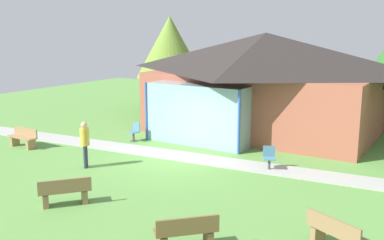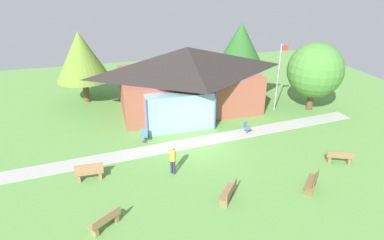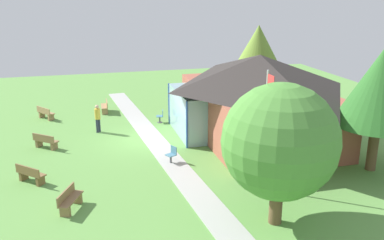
{
  "view_description": "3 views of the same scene",
  "coord_description": "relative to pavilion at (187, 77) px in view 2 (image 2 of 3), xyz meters",
  "views": [
    {
      "loc": [
        9.41,
        -14.08,
        5.06
      ],
      "look_at": [
        -0.96,
        2.81,
        1.0
      ],
      "focal_mm": 41.53,
      "sensor_mm": 36.0,
      "label": 1
    },
    {
      "loc": [
        -5.36,
        -17.52,
        10.39
      ],
      "look_at": [
        -0.07,
        1.33,
        1.21
      ],
      "focal_mm": 30.53,
      "sensor_mm": 36.0,
      "label": 2
    },
    {
      "loc": [
        23.16,
        -3.41,
        8.4
      ],
      "look_at": [
        0.38,
        2.65,
        1.15
      ],
      "focal_mm": 39.61,
      "sensor_mm": 36.0,
      "label": 3
    }
  ],
  "objects": [
    {
      "name": "bench_front_left",
      "position": [
        -6.98,
        -12.28,
        -2.14
      ],
      "size": [
        1.48,
        1.23,
        0.84
      ],
      "rotation": [
        0.0,
        0.0,
        0.62
      ],
      "color": "#9E7A51",
      "rests_on": "ground_plane"
    },
    {
      "name": "flagpole",
      "position": [
        6.65,
        -2.4,
        0.4
      ],
      "size": [
        0.64,
        0.08,
        5.31
      ],
      "color": "silver",
      "rests_on": "ground_plane"
    },
    {
      "name": "tree_behind_pavilion_left",
      "position": [
        -7.89,
        3.49,
        1.39
      ],
      "size": [
        4.35,
        4.35,
        5.91
      ],
      "color": "brown",
      "rests_on": "ground_plane"
    },
    {
      "name": "bench_front_right",
      "position": [
        3.34,
        -12.3,
        -2.14
      ],
      "size": [
        1.36,
        1.38,
        0.84
      ],
      "rotation": [
        0.0,
        0.0,
        0.8
      ],
      "color": "brown",
      "rests_on": "ground_plane"
    },
    {
      "name": "bench_front_center",
      "position": [
        -1.09,
        -11.92,
        -2.14
      ],
      "size": [
        1.3,
        1.43,
        0.84
      ],
      "rotation": [
        0.0,
        0.0,
        0.87
      ],
      "color": "olive",
      "rests_on": "ground_plane"
    },
    {
      "name": "footpath",
      "position": [
        -0.94,
        -5.9,
        -2.53
      ],
      "size": [
        24.59,
        3.44,
        0.03
      ],
      "primitive_type": "cube",
      "rotation": [
        0.0,
        0.0,
        0.09
      ],
      "color": "#ADADA8",
      "rests_on": "ground_plane"
    },
    {
      "name": "ground_plane",
      "position": [
        -0.94,
        -6.34,
        -2.54
      ],
      "size": [
        44.0,
        44.0,
        0.0
      ],
      "primitive_type": "plane",
      "color": "#609947"
    },
    {
      "name": "patio_chair_lawn_spare",
      "position": [
        2.7,
        -5.62,
        -2.13
      ],
      "size": [
        0.59,
        0.59,
        0.86
      ],
      "rotation": [
        0.0,
        0.0,
        3.62
      ],
      "color": "teal",
      "rests_on": "ground_plane"
    },
    {
      "name": "bench_lawn_far_right",
      "position": [
        6.33,
        -10.56,
        -2.14
      ],
      "size": [
        1.55,
        1.01,
        0.84
      ],
      "rotation": [
        0.0,
        0.0,
        5.86
      ],
      "color": "olive",
      "rests_on": "ground_plane"
    },
    {
      "name": "pavilion",
      "position": [
        0.0,
        0.0,
        0.0
      ],
      "size": [
        11.49,
        8.36,
        4.9
      ],
      "color": "#A35642",
      "rests_on": "ground_plane"
    },
    {
      "name": "patio_chair_west",
      "position": [
        -4.19,
        -4.87,
        -2.13
      ],
      "size": [
        0.51,
        0.51,
        0.86
      ],
      "rotation": [
        0.0,
        0.0,
        2.97
      ],
      "color": "teal",
      "rests_on": "ground_plane"
    },
    {
      "name": "tree_behind_pavilion_right",
      "position": [
        6.01,
        3.59,
        1.6
      ],
      "size": [
        4.11,
        4.11,
        6.02
      ],
      "color": "brown",
      "rests_on": "ground_plane"
    },
    {
      "name": "bench_mid_left",
      "position": [
        -7.65,
        -8.26,
        -2.14
      ],
      "size": [
        1.51,
        0.48,
        0.84
      ],
      "rotation": [
        0.0,
        0.0,
        3.12
      ],
      "color": "#9E7A51",
      "rests_on": "ground_plane"
    },
    {
      "name": "visitor_strolling_lawn",
      "position": [
        -3.21,
        -8.96,
        -1.52
      ],
      "size": [
        0.34,
        0.34,
        1.74
      ],
      "rotation": [
        0.0,
        0.0,
        5.39
      ],
      "color": "#2D3347",
      "rests_on": "ground_plane"
    },
    {
      "name": "tree_east_hedge",
      "position": [
        9.35,
        -3.09,
        0.7
      ],
      "size": [
        4.23,
        4.23,
        5.37
      ],
      "color": "brown",
      "rests_on": "ground_plane"
    }
  ]
}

